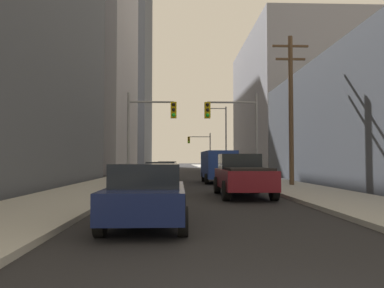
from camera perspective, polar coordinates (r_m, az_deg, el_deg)
sidewalk_left at (r=52.70m, az=-6.99°, el=-4.12°), size 3.77×160.00×0.15m
sidewalk_right at (r=52.90m, az=4.90°, el=-4.12°), size 3.77×160.00×0.15m
pickup_truck_maroon at (r=17.13m, az=7.55°, el=-4.70°), size 2.20×5.41×1.90m
cargo_van_blue at (r=27.28m, az=3.95°, el=-3.14°), size 2.19×5.28×2.26m
sedan_navy at (r=9.42m, az=-6.79°, el=-7.54°), size 1.95×4.20×1.52m
sedan_silver at (r=21.72m, az=-4.64°, el=-4.67°), size 1.95×4.24×1.52m
sedan_white at (r=34.21m, az=-3.70°, el=-3.86°), size 1.95×4.23×1.52m
traffic_signal_near_left at (r=24.73m, az=-6.45°, el=3.13°), size 3.19×0.44×6.00m
traffic_signal_near_right at (r=24.92m, az=6.34°, el=3.12°), size 3.50×0.44×6.00m
traffic_signal_far_right at (r=60.93m, az=1.27°, el=-0.18°), size 3.72×0.44×6.00m
utility_pole_right at (r=23.68m, az=14.65°, el=5.45°), size 2.20×0.28×9.13m
street_lamp_right at (r=41.59m, az=4.60°, el=1.59°), size 2.47×0.32×7.50m
building_left_mid_office at (r=56.50m, az=-19.54°, el=13.16°), size 19.59×21.42×33.39m
building_left_far_tower at (r=96.97m, az=-10.82°, el=10.65°), size 14.39×23.30×47.10m
building_right_mid_block at (r=57.79m, az=20.94°, el=5.39°), size 25.84×25.30×18.70m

